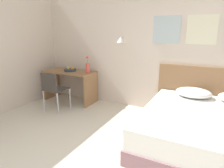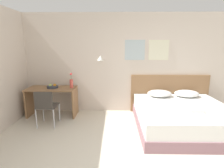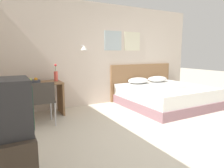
% 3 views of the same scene
% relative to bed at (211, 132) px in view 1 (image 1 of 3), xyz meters
% --- Properties ---
extents(wall_back, '(5.96, 0.31, 2.65)m').
position_rel_bed_xyz_m(wall_back, '(-1.32, 1.08, 1.07)').
color(wall_back, beige).
rests_on(wall_back, ground_plane).
extents(bed, '(1.99, 1.99, 0.52)m').
position_rel_bed_xyz_m(bed, '(0.00, 0.00, 0.00)').
color(bed, gray).
rests_on(bed, ground_plane).
extents(headboard, '(2.11, 0.06, 1.04)m').
position_rel_bed_xyz_m(headboard, '(0.00, 1.02, 0.26)').
color(headboard, '#8E6642').
rests_on(headboard, ground_plane).
extents(pillow_left, '(0.62, 0.45, 0.17)m').
position_rel_bed_xyz_m(pillow_left, '(-0.35, 0.72, 0.35)').
color(pillow_left, white).
rests_on(pillow_left, bed).
extents(folded_towel_near_foot, '(0.28, 0.30, 0.06)m').
position_rel_bed_xyz_m(folded_towel_near_foot, '(0.11, -0.30, 0.29)').
color(folded_towel_near_foot, white).
rests_on(folded_towel_near_foot, bed).
extents(desk, '(1.23, 0.60, 0.75)m').
position_rel_bed_xyz_m(desk, '(-3.14, 0.70, 0.27)').
color(desk, '#8E6642').
rests_on(desk, ground_plane).
extents(desk_chair, '(0.43, 0.43, 0.85)m').
position_rel_bed_xyz_m(desk_chair, '(-3.04, 0.02, 0.25)').
color(desk_chair, '#3D3833').
rests_on(desk_chair, ground_plane).
extents(fruit_bowl, '(0.29, 0.29, 0.11)m').
position_rel_bed_xyz_m(fruit_bowl, '(-3.11, 0.69, 0.52)').
color(fruit_bowl, '#333842').
rests_on(fruit_bowl, desk).
extents(flower_vase, '(0.08, 0.08, 0.39)m').
position_rel_bed_xyz_m(flower_vase, '(-2.62, 0.72, 0.62)').
color(flower_vase, '#D14C42').
rests_on(flower_vase, desk).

